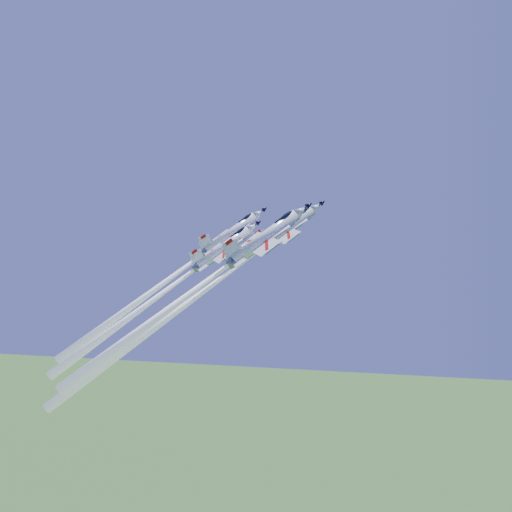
% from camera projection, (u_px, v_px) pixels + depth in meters
% --- Properties ---
extents(jet_lead, '(36.73, 25.63, 39.87)m').
position_uv_depth(jet_lead, '(200.00, 294.00, 96.87)').
color(jet_lead, white).
extents(jet_left, '(29.23, 20.14, 30.93)m').
position_uv_depth(jet_left, '(172.00, 277.00, 100.97)').
color(jet_left, white).
extents(jet_right, '(30.81, 21.10, 32.19)m').
position_uv_depth(jet_right, '(199.00, 287.00, 86.65)').
color(jet_right, white).
extents(jet_slot, '(26.69, 18.35, 28.12)m').
position_uv_depth(jet_slot, '(165.00, 291.00, 91.21)').
color(jet_slot, white).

